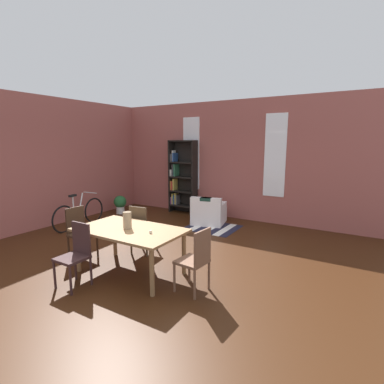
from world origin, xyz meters
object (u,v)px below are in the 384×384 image
at_px(dining_chair_head_left, 80,231).
at_px(armchair_white, 209,213).
at_px(potted_plant_by_shelf, 120,203).
at_px(dining_chair_near_left, 76,253).
at_px(bookshelf_tall, 181,177).
at_px(dining_chair_far_left, 142,228).
at_px(vase_on_table, 127,220).
at_px(dining_table, 130,234).
at_px(dining_chair_head_right, 196,258).
at_px(bicycle_second, 79,214).

xyz_separation_m(dining_chair_head_left, armchair_white, (1.00, 3.26, -0.23)).
bearing_deg(potted_plant_by_shelf, dining_chair_near_left, -53.57).
relative_size(dining_chair_head_left, dining_chair_near_left, 1.00).
height_order(bookshelf_tall, armchair_white, bookshelf_tall).
xyz_separation_m(dining_chair_far_left, potted_plant_by_shelf, (-2.68, 2.13, -0.20)).
relative_size(dining_chair_head_left, armchair_white, 1.00).
bearing_deg(vase_on_table, dining_table, 0.00).
xyz_separation_m(dining_chair_head_right, dining_chair_near_left, (-1.65, -0.73, 0.00)).
bearing_deg(dining_chair_far_left, bookshelf_tall, 110.11).
distance_m(dining_chair_head_right, bookshelf_tall, 4.91).
bearing_deg(dining_chair_near_left, dining_chair_far_left, 89.71).
xyz_separation_m(dining_table, bookshelf_tall, (-1.57, 3.97, 0.41)).
distance_m(dining_chair_head_right, potted_plant_by_shelf, 5.20).
distance_m(dining_chair_head_right, armchair_white, 3.61).
bearing_deg(bicycle_second, dining_chair_head_right, -17.61).
bearing_deg(dining_chair_head_left, vase_on_table, -0.19).
bearing_deg(bookshelf_tall, bicycle_second, -117.64).
relative_size(dining_table, dining_chair_far_left, 1.85).
bearing_deg(dining_chair_near_left, bicycle_second, 141.02).
bearing_deg(dining_chair_head_right, dining_chair_head_left, 179.75).
bearing_deg(potted_plant_by_shelf, dining_chair_far_left, -38.56).
distance_m(dining_chair_head_left, dining_chair_near_left, 1.14).
xyz_separation_m(dining_chair_head_right, bookshelf_tall, (-2.83, 3.98, 0.57)).
bearing_deg(dining_chair_near_left, vase_on_table, 64.51).
height_order(dining_chair_head_right, armchair_white, dining_chair_head_right).
height_order(dining_table, dining_chair_near_left, dining_chair_near_left).
relative_size(dining_chair_near_left, bookshelf_tall, 0.43).
distance_m(dining_chair_near_left, armchair_white, 4.01).
relative_size(bookshelf_tall, potted_plant_by_shelf, 4.01).
bearing_deg(dining_chair_head_left, bookshelf_tall, 94.58).
distance_m(vase_on_table, dining_chair_far_left, 0.90).
xyz_separation_m(dining_chair_head_right, armchair_white, (-1.51, 3.27, -0.23)).
bearing_deg(dining_chair_far_left, dining_chair_near_left, -90.29).
bearing_deg(bicycle_second, vase_on_table, -24.54).
height_order(vase_on_table, dining_chair_near_left, vase_on_table).
height_order(dining_chair_head_left, armchair_white, dining_chair_head_left).
bearing_deg(armchair_white, dining_table, -85.47).
distance_m(dining_chair_head_left, bicycle_second, 2.16).
height_order(dining_table, vase_on_table, vase_on_table).
relative_size(dining_chair_head_right, dining_chair_near_left, 1.00).
relative_size(dining_chair_near_left, potted_plant_by_shelf, 1.74).
height_order(dining_chair_head_left, dining_chair_far_left, same).
height_order(dining_chair_near_left, potted_plant_by_shelf, dining_chair_near_left).
height_order(vase_on_table, dining_chair_head_left, vase_on_table).
relative_size(bookshelf_tall, armchair_white, 2.29).
bearing_deg(bicycle_second, dining_chair_far_left, -12.90).
distance_m(bookshelf_tall, potted_plant_by_shelf, 2.01).
height_order(vase_on_table, bookshelf_tall, bookshelf_tall).
height_order(dining_table, bookshelf_tall, bookshelf_tall).
height_order(dining_chair_head_right, bicycle_second, dining_chair_head_right).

